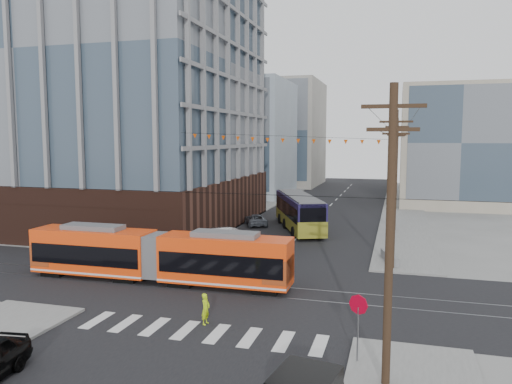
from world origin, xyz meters
TOP-DOWN VIEW (x-y plane):
  - ground at (0.00, 0.00)m, footprint 160.00×160.00m
  - office_building at (-22.00, 23.00)m, footprint 30.00×25.00m
  - bg_bldg_nw_near at (-17.00, 52.00)m, footprint 18.00×16.00m
  - bg_bldg_ne_near at (16.00, 48.00)m, footprint 14.00×14.00m
  - bg_bldg_nw_far at (-14.00, 72.00)m, footprint 16.00×18.00m
  - bg_bldg_ne_far at (18.00, 68.00)m, footprint 16.00×16.00m
  - utility_pole_near at (8.50, -6.00)m, footprint 0.30×0.30m
  - utility_pole_far at (8.50, 56.00)m, footprint 0.30×0.30m
  - streetcar at (-5.83, 4.01)m, footprint 17.26×2.56m
  - city_bus at (-0.69, 24.54)m, footprint 7.26×12.63m
  - parked_car_silver at (-5.55, 15.11)m, footprint 3.68×5.26m
  - parked_car_white at (-5.37, 16.64)m, footprint 3.17×5.12m
  - parked_car_grey at (-5.46, 25.52)m, footprint 3.56×4.72m
  - pedestrian at (-0.16, -1.98)m, footprint 0.43×0.60m
  - stop_sign at (7.35, -4.41)m, footprint 1.08×1.08m
  - jersey_barrier at (8.30, 12.99)m, footprint 1.64×3.66m

SIDE VIEW (x-z plane):
  - ground at x=0.00m, z-range 0.00..0.00m
  - jersey_barrier at x=8.30m, z-range 0.00..0.71m
  - parked_car_grey at x=-5.46m, z-range 0.00..1.19m
  - parked_car_white at x=-5.37m, z-range 0.00..1.38m
  - pedestrian at x=-0.16m, z-range 0.00..1.55m
  - parked_car_silver at x=-5.55m, z-range 0.00..1.64m
  - stop_sign at x=7.35m, z-range 0.00..2.71m
  - streetcar at x=-5.83m, z-range 0.00..3.32m
  - city_bus at x=-0.69m, z-range 0.00..3.55m
  - utility_pole_near at x=8.50m, z-range 0.00..11.00m
  - utility_pole_far at x=8.50m, z-range 0.00..11.00m
  - bg_bldg_ne_far at x=18.00m, z-range 0.00..14.00m
  - bg_bldg_ne_near at x=16.00m, z-range 0.00..16.00m
  - bg_bldg_nw_near at x=-17.00m, z-range 0.00..18.00m
  - bg_bldg_nw_far at x=-14.00m, z-range 0.00..20.00m
  - office_building at x=-22.00m, z-range 0.00..28.60m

